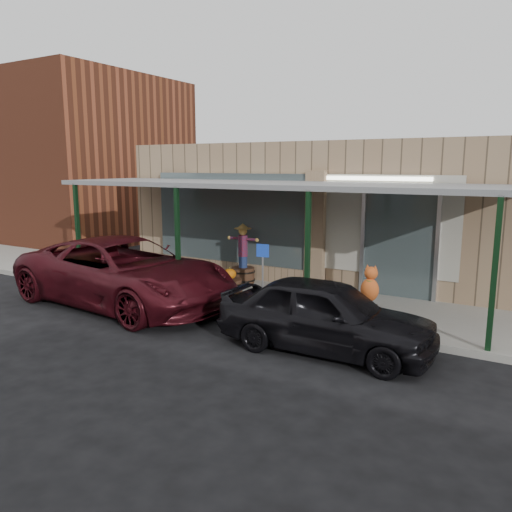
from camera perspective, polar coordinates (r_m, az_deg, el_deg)
The scene contains 10 objects.
ground at distance 10.46m, azimuth -8.47°, elevation -9.54°, with size 120.00×120.00×0.00m, color black.
sidewalk at distance 13.30m, azimuth 1.30°, elevation -4.76°, with size 40.00×3.20×0.15m, color gray.
storefront at distance 17.03m, azimuth 8.84°, elevation 5.35°, with size 12.00×6.25×4.20m.
awning at distance 12.81m, azimuth 1.27°, elevation 7.98°, with size 12.00×3.00×3.04m.
block_buildings_near at distance 17.35m, azimuth 16.57°, elevation 10.67°, with size 61.00×8.00×8.00m.
barrel_scarecrow at distance 14.52m, azimuth -1.49°, elevation -0.78°, with size 1.06×0.71×1.74m.
barrel_pumpkin at distance 13.18m, azimuth -3.02°, elevation -3.35°, with size 0.66×0.66×0.77m.
handicap_sign at distance 12.06m, azimuth 0.77°, elevation -1.17°, with size 0.31×0.07×1.52m.
parked_sedan at distance 9.70m, azimuth 7.99°, elevation -6.66°, with size 4.21×1.98×1.58m.
car_maroon at distance 13.13m, azimuth -14.82°, elevation -1.79°, with size 2.84×6.16×1.71m, color #420D14.
Camera 1 is at (6.23, -7.63, 3.54)m, focal length 35.00 mm.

